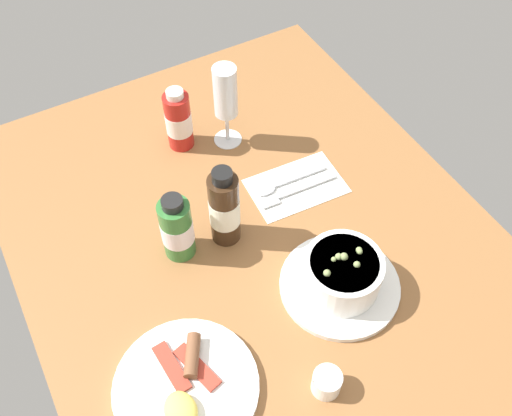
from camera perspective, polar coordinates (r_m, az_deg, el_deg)
The scene contains 9 objects.
ground_plane at distance 107.66cm, azimuth 0.40°, elevation -4.10°, with size 110.00×84.00×3.00cm, color brown.
porridge_bowl at distance 99.38cm, azimuth 8.48°, elevation -6.62°, with size 20.95×20.95×8.90cm.
cutlery_setting at distance 114.86cm, azimuth 3.79°, elevation 2.18°, with size 13.19×19.30×0.90cm.
creamer_jug at distance 92.55cm, azimuth 6.94°, elevation -16.75°, with size 4.59×5.56×4.86cm.
wine_glass at distance 115.44cm, azimuth -3.04°, elevation 11.04°, with size 5.91×5.91×18.83cm.
sauce_bottle_red at distance 119.28cm, azimuth -7.67°, elevation 8.57°, with size 5.42×5.42×14.33cm.
sauce_bottle_green at distance 101.25cm, azimuth -7.83°, elevation -2.02°, with size 5.78×5.78×14.64cm.
sauce_bottle_brown at distance 101.34cm, azimuth -3.15°, elevation -0.05°, with size 5.53×5.53×17.70cm.
breakfast_plate at distance 93.63cm, azimuth -6.95°, elevation -17.18°, with size 22.74×22.74×3.70cm.
Camera 1 is at (-51.86, 29.73, 88.04)cm, focal length 40.43 mm.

